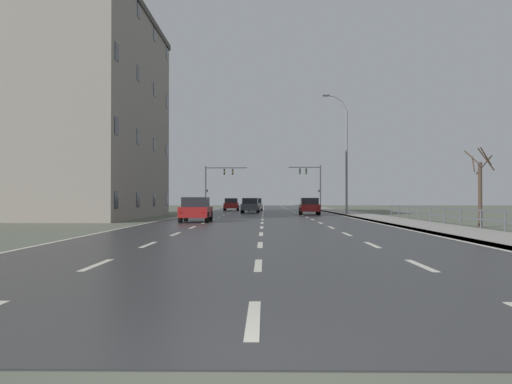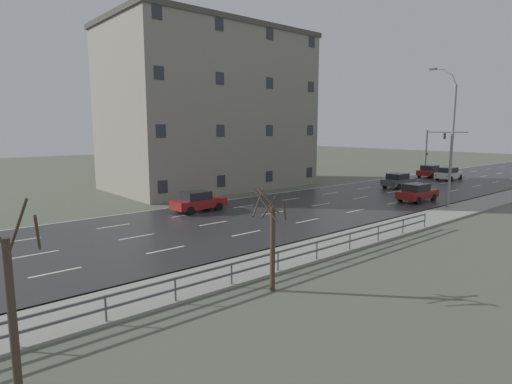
{
  "view_description": "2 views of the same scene",
  "coord_description": "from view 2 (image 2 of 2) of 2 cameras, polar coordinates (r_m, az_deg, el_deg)",
  "views": [
    {
      "loc": [
        0.13,
        -4.69,
        1.45
      ],
      "look_at": [
        -0.74,
        53.4,
        2.2
      ],
      "focal_mm": 39.29,
      "sensor_mm": 36.0,
      "label": 1
    },
    {
      "loc": [
        22.81,
        13.36,
        6.3
      ],
      "look_at": [
        0.0,
        32.74,
        1.77
      ],
      "focal_mm": 29.7,
      "sensor_mm": 36.0,
      "label": 2
    }
  ],
  "objects": [
    {
      "name": "car_far_right",
      "position": [
        56.65,
        24.55,
        2.26
      ],
      "size": [
        1.89,
        4.13,
        1.57
      ],
      "rotation": [
        0.0,
        0.0,
        0.02
      ],
      "color": "silver",
      "rests_on": "ground"
    },
    {
      "name": "car_near_left",
      "position": [
        47.34,
        18.63,
        1.49
      ],
      "size": [
        1.93,
        4.15,
        1.57
      ],
      "rotation": [
        0.0,
        0.0,
        -0.03
      ],
      "color": "#474C51",
      "rests_on": "ground"
    },
    {
      "name": "brick_building",
      "position": [
        46.18,
        -6.3,
        10.98
      ],
      "size": [
        12.65,
        20.95,
        16.48
      ],
      "color": "gray",
      "rests_on": "ground"
    },
    {
      "name": "car_mid_centre",
      "position": [
        39.07,
        20.88,
        -0.05
      ],
      "size": [
        1.89,
        4.13,
        1.57
      ],
      "rotation": [
        0.0,
        0.0,
        -0.02
      ],
      "color": "maroon",
      "rests_on": "ground"
    },
    {
      "name": "street_lamp_midground",
      "position": [
        36.19,
        24.73,
        6.4
      ],
      "size": [
        2.25,
        0.24,
        10.98
      ],
      "color": "slate",
      "rests_on": "ground"
    },
    {
      "name": "guardrail",
      "position": [
        16.46,
        -6.92,
        -11.33
      ],
      "size": [
        0.07,
        33.03,
        1.0
      ],
      "color": "#515459",
      "rests_on": "ground"
    },
    {
      "name": "ground_plane",
      "position": [
        41.96,
        16.09,
        -0.45
      ],
      "size": [
        160.0,
        160.0,
        0.12
      ],
      "color": "#5B6051"
    },
    {
      "name": "car_far_left",
      "position": [
        32.44,
        -7.82,
        -1.23
      ],
      "size": [
        1.87,
        4.11,
        1.57
      ],
      "rotation": [
        0.0,
        0.0,
        0.01
      ],
      "color": "maroon",
      "rests_on": "ground"
    },
    {
      "name": "bare_tree_mid",
      "position": [
        16.38,
        2.15,
        -6.62
      ],
      "size": [
        1.42,
        1.53,
        4.09
      ],
      "color": "#423328",
      "rests_on": "ground"
    },
    {
      "name": "traffic_signal_left",
      "position": [
        65.25,
        23.12,
        6.05
      ],
      "size": [
        5.78,
        0.36,
        5.99
      ],
      "color": "#38383A",
      "rests_on": "ground"
    },
    {
      "name": "car_near_right",
      "position": [
        59.03,
        22.41,
        2.62
      ],
      "size": [
        1.88,
        4.12,
        1.57
      ],
      "rotation": [
        0.0,
        0.0,
        0.01
      ],
      "color": "maroon",
      "rests_on": "ground"
    },
    {
      "name": "bare_tree_near",
      "position": [
        11.74,
        -30.01,
        -12.88
      ],
      "size": [
        1.41,
        1.48,
        4.71
      ],
      "color": "#423328",
      "rests_on": "ground"
    },
    {
      "name": "road_asphalt_strip",
      "position": [
        52.29,
        23.41,
        0.99
      ],
      "size": [
        14.0,
        120.0,
        0.03
      ],
      "color": "#303033",
      "rests_on": "ground"
    }
  ]
}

